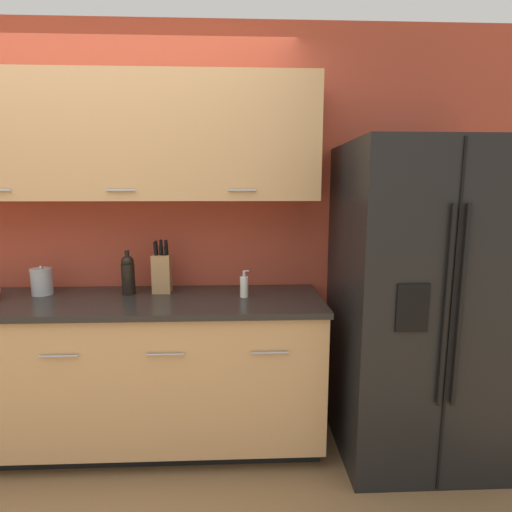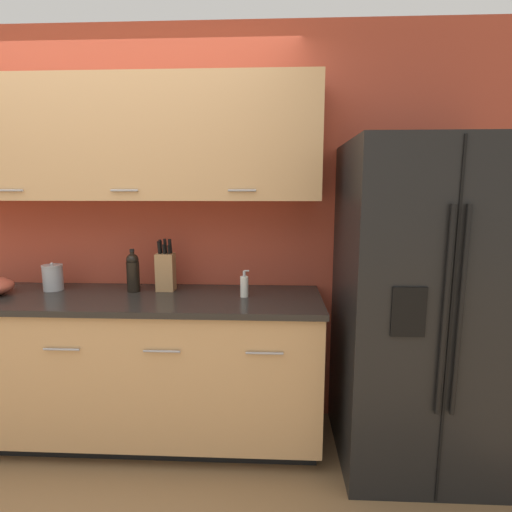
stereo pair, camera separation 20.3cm
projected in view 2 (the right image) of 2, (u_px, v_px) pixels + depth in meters
wall_back at (119, 206)px, 2.63m from camera, size 10.00×0.39×2.60m
counter_unit at (135, 367)px, 2.50m from camera, size 2.31×0.64×0.93m
refrigerator at (419, 307)px, 2.26m from camera, size 0.87×0.82×1.83m
knife_block at (166, 270)px, 2.53m from camera, size 0.11×0.10×0.33m
wine_bottle at (133, 272)px, 2.51m from camera, size 0.08×0.08×0.27m
soap_dispenser at (244, 286)px, 2.39m from camera, size 0.05×0.05×0.16m
steel_canister at (53, 277)px, 2.55m from camera, size 0.13×0.13×0.18m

